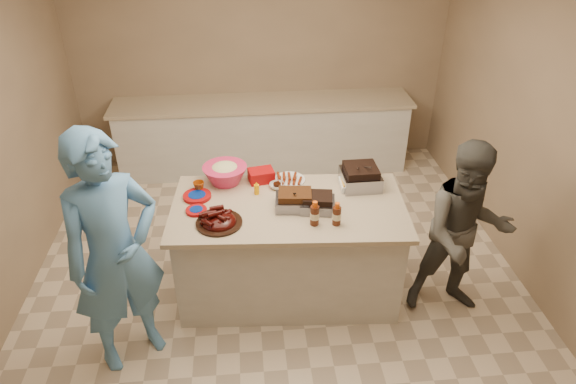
{
  "coord_description": "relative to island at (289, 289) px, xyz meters",
  "views": [
    {
      "loc": [
        -0.24,
        -3.59,
        3.22
      ],
      "look_at": [
        0.09,
        -0.05,
        1.01
      ],
      "focal_mm": 32.0,
      "sensor_mm": 36.0,
      "label": 1
    }
  ],
  "objects": [
    {
      "name": "pulled_pork_tray",
      "position": [
        0.05,
        -0.03,
        0.91
      ],
      "size": [
        0.33,
        0.27,
        0.09
      ],
      "primitive_type": "cube",
      "rotation": [
        0.0,
        0.0,
        -0.1
      ],
      "color": "#47230F",
      "rests_on": "island"
    },
    {
      "name": "plate_stack_small",
      "position": [
        -0.75,
        -0.02,
        0.91
      ],
      "size": [
        0.18,
        0.18,
        0.02
      ],
      "primitive_type": "cylinder",
      "rotation": [
        0.0,
        0.0,
        -0.07
      ],
      "color": "#94080A",
      "rests_on": "island"
    },
    {
      "name": "back_counter",
      "position": [
        -0.09,
        2.3,
        0.45
      ],
      "size": [
        3.6,
        0.64,
        0.9
      ],
      "primitive_type": null,
      "color": "beige",
      "rests_on": "ground"
    },
    {
      "name": "brisket_tray",
      "position": [
        0.23,
        -0.07,
        0.91
      ],
      "size": [
        0.31,
        0.27,
        0.08
      ],
      "primitive_type": "cube",
      "rotation": [
        0.0,
        0.0,
        -0.16
      ],
      "color": "black",
      "rests_on": "island"
    },
    {
      "name": "roasting_pan",
      "position": [
        0.65,
        0.26,
        0.91
      ],
      "size": [
        0.33,
        0.33,
        0.13
      ],
      "primitive_type": "cube",
      "rotation": [
        0.0,
        0.0,
        0.02
      ],
      "color": "gray",
      "rests_on": "island"
    },
    {
      "name": "mustard_bottle",
      "position": [
        -0.25,
        0.21,
        0.91
      ],
      "size": [
        0.05,
        0.05,
        0.12
      ],
      "primitive_type": "cylinder",
      "rotation": [
        0.0,
        0.0,
        -0.07
      ],
      "color": "#FFA900",
      "rests_on": "island"
    },
    {
      "name": "sauce_bowl",
      "position": [
        -0.07,
        0.29,
        0.91
      ],
      "size": [
        0.14,
        0.05,
        0.13
      ],
      "primitive_type": "imported",
      "rotation": [
        0.0,
        0.0,
        -0.07
      ],
      "color": "silver",
      "rests_on": "island"
    },
    {
      "name": "sausage_plate",
      "position": [
        0.04,
        0.4,
        0.91
      ],
      "size": [
        0.31,
        0.31,
        0.05
      ],
      "primitive_type": "cylinder",
      "rotation": [
        0.0,
        0.0,
        -0.12
      ],
      "color": "silver",
      "rests_on": "island"
    },
    {
      "name": "plastic_cup",
      "position": [
        -0.74,
        0.3,
        0.91
      ],
      "size": [
        0.1,
        0.09,
        0.1
      ],
      "primitive_type": "imported",
      "rotation": [
        0.0,
        0.0,
        -0.07
      ],
      "color": "#933E08",
      "rests_on": "island"
    },
    {
      "name": "mac_cheese_dish",
      "position": [
        0.61,
        0.23,
        0.91
      ],
      "size": [
        0.29,
        0.21,
        0.07
      ],
      "primitive_type": "cube",
      "rotation": [
        0.0,
        0.0,
        -0.03
      ],
      "color": "yellow",
      "rests_on": "island"
    },
    {
      "name": "bbq_bottle_b",
      "position": [
        0.34,
        -0.3,
        0.91
      ],
      "size": [
        0.07,
        0.07,
        0.19
      ],
      "primitive_type": "cylinder",
      "rotation": [
        0.0,
        0.0,
        -0.07
      ],
      "color": "#441B0C",
      "rests_on": "island"
    },
    {
      "name": "rib_platter",
      "position": [
        -0.56,
        -0.2,
        0.91
      ],
      "size": [
        0.44,
        0.44,
        0.15
      ],
      "primitive_type": null,
      "rotation": [
        0.0,
        0.0,
        0.26
      ],
      "color": "#380705",
      "rests_on": "island"
    },
    {
      "name": "room",
      "position": [
        -0.09,
        0.1,
        0.0
      ],
      "size": [
        4.5,
        5.0,
        2.7
      ],
      "primitive_type": null,
      "color": "#977D61",
      "rests_on": "ground"
    },
    {
      "name": "island",
      "position": [
        0.0,
        0.0,
        0.0
      ],
      "size": [
        1.98,
        1.14,
        0.91
      ],
      "primitive_type": null,
      "rotation": [
        0.0,
        0.0,
        -0.07
      ],
      "color": "beige",
      "rests_on": "ground"
    },
    {
      "name": "plate_stack_large",
      "position": [
        -0.75,
        0.19,
        0.91
      ],
      "size": [
        0.25,
        0.25,
        0.03
      ],
      "primitive_type": "cylinder",
      "rotation": [
        0.0,
        0.0,
        -0.07
      ],
      "color": "#94080A",
      "rests_on": "island"
    },
    {
      "name": "coleslaw_bowl",
      "position": [
        -0.52,
        0.43,
        0.91
      ],
      "size": [
        0.41,
        0.41,
        0.27
      ],
      "primitive_type": null,
      "rotation": [
        0.0,
        0.0,
        -0.07
      ],
      "color": "#C92451",
      "rests_on": "island"
    },
    {
      "name": "guest_gray",
      "position": [
        1.38,
        -0.33,
        0.0
      ],
      "size": [
        0.9,
        1.63,
        0.59
      ],
      "primitive_type": "imported",
      "rotation": [
        0.0,
        0.0,
        -0.09
      ],
      "color": "#525049",
      "rests_on": "ground"
    },
    {
      "name": "guest_blue",
      "position": [
        -1.27,
        -0.59,
        0.0
      ],
      "size": [
        1.64,
        1.98,
        0.46
      ],
      "primitive_type": "imported",
      "rotation": [
        0.0,
        0.0,
        0.59
      ],
      "color": "#5592CF",
      "rests_on": "ground"
    },
    {
      "name": "basket_stack",
      "position": [
        -0.2,
        0.42,
        0.91
      ],
      "size": [
        0.24,
        0.2,
        0.11
      ],
      "primitive_type": "cube",
      "rotation": [
        0.0,
        0.0,
        0.19
      ],
      "color": "#94080A",
      "rests_on": "island"
    },
    {
      "name": "bbq_bottle_a",
      "position": [
        0.17,
        -0.28,
        0.91
      ],
      "size": [
        0.07,
        0.07,
        0.21
      ],
      "primitive_type": "cylinder",
      "rotation": [
        0.0,
        0.0,
        -0.07
      ],
      "color": "#441B0C",
      "rests_on": "island"
    }
  ]
}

